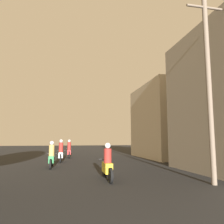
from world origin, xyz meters
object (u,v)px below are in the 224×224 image
(motorcycle_green, at_px, (51,157))
(motorcycle_white, at_px, (61,153))
(motorcycle_yellow, at_px, (107,165))
(building_right_far, at_px, (166,122))
(utility_pole_near, at_px, (209,81))
(motorcycle_red, at_px, (69,151))

(motorcycle_green, distance_m, motorcycle_white, 3.19)
(motorcycle_yellow, height_order, motorcycle_white, motorcycle_white)
(building_right_far, height_order, utility_pole_near, utility_pole_near)
(motorcycle_white, relative_size, motorcycle_red, 0.95)
(motorcycle_green, height_order, motorcycle_white, motorcycle_white)
(building_right_far, bearing_deg, motorcycle_yellow, -127.09)
(motorcycle_red, bearing_deg, motorcycle_green, -105.58)
(motorcycle_white, bearing_deg, motorcycle_red, 74.96)
(building_right_far, bearing_deg, motorcycle_red, 169.23)
(motorcycle_green, bearing_deg, utility_pole_near, -49.71)
(motorcycle_yellow, bearing_deg, building_right_far, 51.77)
(motorcycle_white, bearing_deg, motorcycle_yellow, -80.18)
(motorcycle_red, distance_m, building_right_far, 9.36)
(motorcycle_red, height_order, building_right_far, building_right_far)
(motorcycle_yellow, relative_size, motorcycle_green, 1.01)
(motorcycle_yellow, relative_size, motorcycle_white, 1.08)
(utility_pole_near, bearing_deg, motorcycle_green, 134.67)
(motorcycle_red, height_order, utility_pole_near, utility_pole_near)
(motorcycle_yellow, relative_size, utility_pole_near, 0.27)
(motorcycle_yellow, bearing_deg, utility_pole_near, -26.49)
(motorcycle_yellow, height_order, utility_pole_near, utility_pole_near)
(motorcycle_red, distance_m, utility_pole_near, 14.56)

